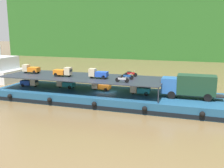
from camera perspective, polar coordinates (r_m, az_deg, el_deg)
ground_plane at (r=38.15m, az=-1.32°, el=-3.89°), size 400.00×400.00×0.00m
cargo_barge at (r=37.93m, az=-1.34°, el=-2.81°), size 33.27×9.20×1.50m
covered_lorry at (r=35.23m, az=16.75°, el=-0.32°), size 7.87×2.35×3.10m
cargo_rack at (r=38.83m, az=-6.63°, el=1.51°), size 24.07×7.87×2.00m
mini_truck_lower_stern at (r=43.21m, az=-17.62°, el=0.37°), size 2.75×1.22×1.38m
mini_truck_lower_aft at (r=40.73m, az=-10.16°, el=0.08°), size 2.74×1.21×1.38m
mini_truck_lower_mid at (r=38.49m, az=-2.45°, el=-0.41°), size 2.76×1.23×1.38m
mini_truck_lower_fore at (r=36.15m, az=6.13°, el=-1.24°), size 2.78×1.27×1.38m
mini_truck_upper_stern at (r=43.80m, az=-17.41°, el=3.18°), size 2.78×1.27×1.38m
mini_truck_upper_mid at (r=39.47m, az=-10.68°, el=2.65°), size 2.75×1.22×1.38m
mini_truck_upper_fore at (r=37.18m, az=-3.09°, el=2.30°), size 2.79×1.29×1.38m
motorcycle_upper_port at (r=34.14m, az=2.20°, el=1.06°), size 1.90×0.55×0.87m
motorcycle_upper_centre at (r=36.37m, az=3.31°, el=1.69°), size 1.90×0.55×0.87m
motorcycle_upper_stbd at (r=38.64m, az=4.13°, el=2.25°), size 1.90×0.55×0.87m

